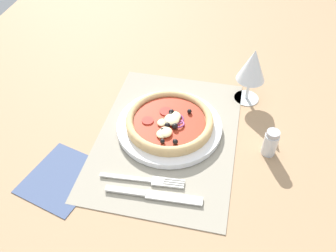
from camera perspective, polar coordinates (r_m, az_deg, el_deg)
The scene contains 9 objects.
ground_plane at distance 86.38cm, azimuth -0.10°, elevation -2.24°, with size 190.00×140.00×2.40cm, color #9E7A56.
placemat at distance 85.35cm, azimuth -0.10°, elevation -1.60°, with size 45.11×32.16×0.40cm, color gray.
plate at distance 86.26cm, azimuth 0.39°, elevation -0.09°, with size 25.03×25.03×1.48cm, color white.
pizza at distance 84.91cm, azimuth 0.38°, elevation 0.76°, with size 20.77×20.77×2.68cm.
fork at distance 76.71cm, azimuth -3.38°, elevation -8.51°, with size 2.82×18.06×0.44cm.
knife at distance 74.41cm, azimuth -2.12°, elevation -10.84°, with size 2.68×20.06×0.62cm.
wine_glass at distance 91.68cm, azimuth 13.20°, elevation 9.12°, with size 7.20×7.20×14.90cm.
napkin at distance 80.73cm, azimuth -16.42°, elevation -7.82°, with size 15.40×13.86×0.36cm, color #425175.
pepper_shaker at distance 82.74cm, azimuth 15.88°, elevation -2.69°, with size 3.20×3.20×6.70cm.
Camera 1 is at (57.37, 12.59, 62.13)cm, focal length 38.62 mm.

